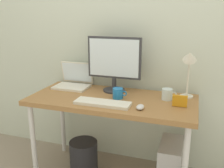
{
  "coord_description": "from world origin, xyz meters",
  "views": [
    {
      "loc": [
        0.64,
        -1.92,
        1.46
      ],
      "look_at": [
        0.0,
        0.0,
        0.88
      ],
      "focal_mm": 40.73,
      "sensor_mm": 36.0,
      "label": 1
    }
  ],
  "objects_px": {
    "coffee_mug": "(118,93)",
    "laptop": "(74,81)",
    "photo_frame": "(180,101)",
    "computer_tower": "(170,166)",
    "desk": "(112,106)",
    "mouse": "(140,107)",
    "desk_lamp": "(189,64)",
    "glass_cup": "(167,94)",
    "wastebasket": "(84,156)",
    "monitor": "(114,61)",
    "keyboard": "(102,103)"
  },
  "relations": [
    {
      "from": "laptop",
      "to": "coffee_mug",
      "type": "relative_size",
      "value": 2.62
    },
    {
      "from": "wastebasket",
      "to": "monitor",
      "type": "bearing_deg",
      "value": 39.15
    },
    {
      "from": "coffee_mug",
      "to": "glass_cup",
      "type": "xyz_separation_m",
      "value": [
        0.39,
        0.1,
        0.0
      ]
    },
    {
      "from": "desk",
      "to": "mouse",
      "type": "height_order",
      "value": "mouse"
    },
    {
      "from": "laptop",
      "to": "computer_tower",
      "type": "relative_size",
      "value": 0.76
    },
    {
      "from": "photo_frame",
      "to": "wastebasket",
      "type": "distance_m",
      "value": 1.06
    },
    {
      "from": "photo_frame",
      "to": "computer_tower",
      "type": "height_order",
      "value": "photo_frame"
    },
    {
      "from": "coffee_mug",
      "to": "laptop",
      "type": "bearing_deg",
      "value": 158.36
    },
    {
      "from": "monitor",
      "to": "desk_lamp",
      "type": "relative_size",
      "value": 1.17
    },
    {
      "from": "coffee_mug",
      "to": "computer_tower",
      "type": "relative_size",
      "value": 0.29
    },
    {
      "from": "keyboard",
      "to": "computer_tower",
      "type": "xyz_separation_m",
      "value": [
        0.53,
        0.18,
        -0.56
      ]
    },
    {
      "from": "coffee_mug",
      "to": "photo_frame",
      "type": "relative_size",
      "value": 1.11
    },
    {
      "from": "keyboard",
      "to": "computer_tower",
      "type": "bearing_deg",
      "value": 18.23
    },
    {
      "from": "desk_lamp",
      "to": "mouse",
      "type": "bearing_deg",
      "value": -130.47
    },
    {
      "from": "desk_lamp",
      "to": "photo_frame",
      "type": "distance_m",
      "value": 0.34
    },
    {
      "from": "monitor",
      "to": "photo_frame",
      "type": "relative_size",
      "value": 4.45
    },
    {
      "from": "desk_lamp",
      "to": "computer_tower",
      "type": "bearing_deg",
      "value": -113.11
    },
    {
      "from": "monitor",
      "to": "desk_lamp",
      "type": "bearing_deg",
      "value": 0.04
    },
    {
      "from": "keyboard",
      "to": "glass_cup",
      "type": "distance_m",
      "value": 0.54
    },
    {
      "from": "mouse",
      "to": "wastebasket",
      "type": "relative_size",
      "value": 0.3
    },
    {
      "from": "computer_tower",
      "to": "wastebasket",
      "type": "height_order",
      "value": "computer_tower"
    },
    {
      "from": "desk_lamp",
      "to": "glass_cup",
      "type": "xyz_separation_m",
      "value": [
        -0.15,
        -0.09,
        -0.25
      ]
    },
    {
      "from": "laptop",
      "to": "glass_cup",
      "type": "distance_m",
      "value": 0.9
    },
    {
      "from": "coffee_mug",
      "to": "desk_lamp",
      "type": "bearing_deg",
      "value": 18.85
    },
    {
      "from": "laptop",
      "to": "coffee_mug",
      "type": "bearing_deg",
      "value": -21.64
    },
    {
      "from": "glass_cup",
      "to": "laptop",
      "type": "bearing_deg",
      "value": 173.41
    },
    {
      "from": "laptop",
      "to": "computer_tower",
      "type": "xyz_separation_m",
      "value": [
        0.97,
        -0.2,
        -0.61
      ]
    },
    {
      "from": "coffee_mug",
      "to": "computer_tower",
      "type": "distance_m",
      "value": 0.75
    },
    {
      "from": "wastebasket",
      "to": "coffee_mug",
      "type": "bearing_deg",
      "value": 1.39
    },
    {
      "from": "mouse",
      "to": "coffee_mug",
      "type": "relative_size",
      "value": 0.74
    },
    {
      "from": "laptop",
      "to": "computer_tower",
      "type": "bearing_deg",
      "value": -11.88
    },
    {
      "from": "monitor",
      "to": "laptop",
      "type": "distance_m",
      "value": 0.47
    },
    {
      "from": "monitor",
      "to": "computer_tower",
      "type": "xyz_separation_m",
      "value": [
        0.56,
        -0.19,
        -0.82
      ]
    },
    {
      "from": "photo_frame",
      "to": "computer_tower",
      "type": "xyz_separation_m",
      "value": [
        -0.04,
        0.04,
        -0.6
      ]
    },
    {
      "from": "photo_frame",
      "to": "wastebasket",
      "type": "bearing_deg",
      "value": 177.64
    },
    {
      "from": "monitor",
      "to": "laptop",
      "type": "height_order",
      "value": "monitor"
    },
    {
      "from": "monitor",
      "to": "glass_cup",
      "type": "bearing_deg",
      "value": -10.18
    },
    {
      "from": "wastebasket",
      "to": "laptop",
      "type": "bearing_deg",
      "value": 130.11
    },
    {
      "from": "laptop",
      "to": "glass_cup",
      "type": "xyz_separation_m",
      "value": [
        0.9,
        -0.1,
        -0.01
      ]
    },
    {
      "from": "glass_cup",
      "to": "wastebasket",
      "type": "height_order",
      "value": "glass_cup"
    },
    {
      "from": "laptop",
      "to": "coffee_mug",
      "type": "height_order",
      "value": "laptop"
    },
    {
      "from": "photo_frame",
      "to": "computer_tower",
      "type": "relative_size",
      "value": 0.26
    },
    {
      "from": "desk",
      "to": "photo_frame",
      "type": "height_order",
      "value": "photo_frame"
    },
    {
      "from": "laptop",
      "to": "photo_frame",
      "type": "distance_m",
      "value": 1.04
    },
    {
      "from": "desk_lamp",
      "to": "glass_cup",
      "type": "height_order",
      "value": "desk_lamp"
    },
    {
      "from": "photo_frame",
      "to": "keyboard",
      "type": "bearing_deg",
      "value": -166.66
    },
    {
      "from": "coffee_mug",
      "to": "photo_frame",
      "type": "height_order",
      "value": "photo_frame"
    },
    {
      "from": "desk",
      "to": "coffee_mug",
      "type": "height_order",
      "value": "coffee_mug"
    },
    {
      "from": "desk",
      "to": "desk_lamp",
      "type": "relative_size",
      "value": 3.3
    },
    {
      "from": "monitor",
      "to": "glass_cup",
      "type": "distance_m",
      "value": 0.54
    }
  ]
}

